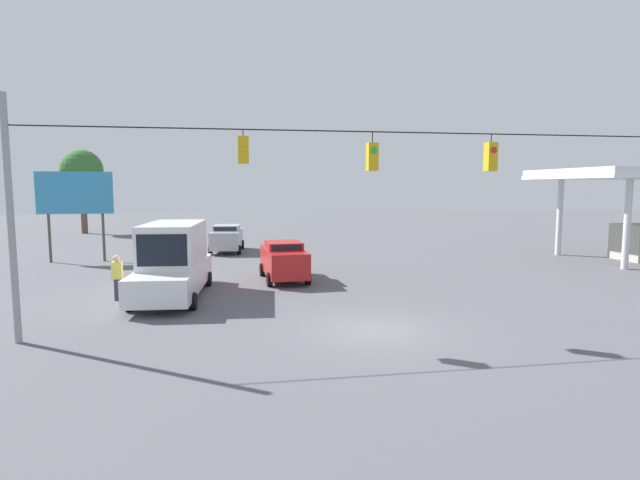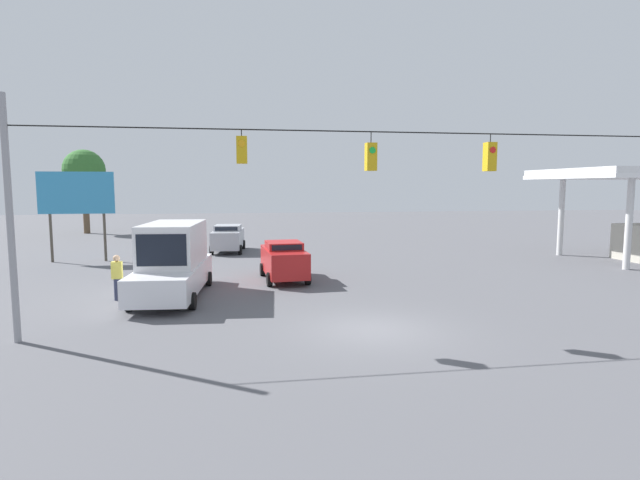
{
  "view_description": "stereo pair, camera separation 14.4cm",
  "coord_description": "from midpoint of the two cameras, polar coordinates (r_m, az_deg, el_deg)",
  "views": [
    {
      "loc": [
        4.25,
        14.86,
        4.52
      ],
      "look_at": [
        0.42,
        -7.8,
        2.03
      ],
      "focal_mm": 28.0,
      "sensor_mm": 36.0,
      "label": 1
    },
    {
      "loc": [
        4.11,
        14.89,
        4.52
      ],
      "look_at": [
        0.42,
        -7.8,
        2.03
      ],
      "focal_mm": 28.0,
      "sensor_mm": 36.0,
      "label": 2
    }
  ],
  "objects": [
    {
      "name": "tree_horizon_left",
      "position": [
        52.73,
        -25.65,
        7.14
      ],
      "size": [
        3.83,
        3.83,
        7.98
      ],
      "color": "brown",
      "rests_on": "ground_plane"
    },
    {
      "name": "overhead_signal_span",
      "position": [
        15.91,
        5.91,
        5.36
      ],
      "size": [
        21.28,
        0.38,
        7.11
      ],
      "color": "#939399",
      "rests_on": "ground_plane"
    },
    {
      "name": "roadside_billboard",
      "position": [
        33.02,
        -26.34,
        4.38
      ],
      "size": [
        4.32,
        0.16,
        5.37
      ],
      "color": "#4C473D",
      "rests_on": "ground_plane"
    },
    {
      "name": "traffic_cone_fourth",
      "position": [
        28.34,
        -14.16,
        -2.48
      ],
      "size": [
        0.33,
        0.33,
        0.69
      ],
      "primitive_type": "cone",
      "color": "orange",
      "rests_on": "ground_plane"
    },
    {
      "name": "box_truck_white_parked_shoulder",
      "position": [
        21.32,
        -16.6,
        -2.28
      ],
      "size": [
        2.86,
        7.01,
        3.02
      ],
      "color": "silver",
      "rests_on": "ground_plane"
    },
    {
      "name": "sedan_red_withflow_mid",
      "position": [
        24.07,
        -4.33,
        -2.3
      ],
      "size": [
        2.21,
        4.34,
        1.87
      ],
      "color": "red",
      "rests_on": "ground_plane"
    },
    {
      "name": "ground_plane",
      "position": [
        16.1,
        5.95,
        -10.16
      ],
      "size": [
        140.0,
        140.0,
        0.0
      ],
      "primitive_type": "plane",
      "color": "#56565B"
    },
    {
      "name": "traffic_cone_nearest",
      "position": [
        19.72,
        -15.87,
        -6.28
      ],
      "size": [
        0.33,
        0.33,
        0.69
      ],
      "primitive_type": "cone",
      "color": "orange",
      "rests_on": "ground_plane"
    },
    {
      "name": "traffic_cone_second",
      "position": [
        22.63,
        -15.05,
        -4.67
      ],
      "size": [
        0.33,
        0.33,
        0.69
      ],
      "primitive_type": "cone",
      "color": "orange",
      "rests_on": "ground_plane"
    },
    {
      "name": "sedan_silver_withflow_far",
      "position": [
        34.99,
        -10.71,
        0.25
      ],
      "size": [
        2.39,
        4.66,
        1.85
      ],
      "color": "#A8AAB2",
      "rests_on": "ground_plane"
    },
    {
      "name": "traffic_cone_fifth",
      "position": [
        31.34,
        -13.58,
        -1.65
      ],
      "size": [
        0.33,
        0.33,
        0.69
      ],
      "primitive_type": "cone",
      "color": "orange",
      "rests_on": "ground_plane"
    },
    {
      "name": "pedestrian",
      "position": [
        21.36,
        -22.34,
        -3.98
      ],
      "size": [
        0.4,
        0.28,
        1.82
      ],
      "color": "#2D334C",
      "rests_on": "ground_plane"
    },
    {
      "name": "traffic_cone_third",
      "position": [
        25.68,
        -14.83,
        -3.38
      ],
      "size": [
        0.33,
        0.33,
        0.69
      ],
      "primitive_type": "cone",
      "color": "orange",
      "rests_on": "ground_plane"
    }
  ]
}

